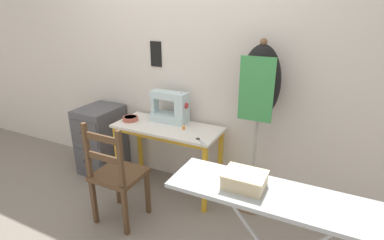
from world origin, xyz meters
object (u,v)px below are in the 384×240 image
(dress_form, at_px, (260,91))
(scissors, at_px, (199,140))
(fabric_bowl, at_px, (130,118))
(wooden_chair, at_px, (117,176))
(sewing_machine, at_px, (171,108))
(filing_cabinet, at_px, (101,140))
(thread_spool_near_machine, at_px, (184,128))
(storage_box, at_px, (244,180))
(ironing_board, at_px, (281,204))

(dress_form, bearing_deg, scissors, -147.54)
(fabric_bowl, distance_m, wooden_chair, 0.71)
(scissors, distance_m, wooden_chair, 0.77)
(sewing_machine, xyz_separation_m, wooden_chair, (-0.11, -0.75, -0.40))
(scissors, height_order, filing_cabinet, filing_cabinet)
(scissors, height_order, thread_spool_near_machine, thread_spool_near_machine)
(filing_cabinet, bearing_deg, fabric_bowl, -4.92)
(scissors, xyz_separation_m, storage_box, (0.63, -0.78, 0.21))
(storage_box, bearing_deg, scissors, 128.95)
(thread_spool_near_machine, bearing_deg, fabric_bowl, -177.39)
(filing_cabinet, distance_m, ironing_board, 2.40)
(scissors, xyz_separation_m, dress_form, (0.43, 0.27, 0.43))
(ironing_board, bearing_deg, dress_form, 111.35)
(fabric_bowl, bearing_deg, thread_spool_near_machine, 2.61)
(scissors, bearing_deg, ironing_board, -42.96)
(fabric_bowl, relative_size, ironing_board, 0.13)
(sewing_machine, relative_size, scissors, 2.96)
(wooden_chair, bearing_deg, ironing_board, -13.01)
(scissors, distance_m, ironing_board, 1.15)
(fabric_bowl, distance_m, dress_form, 1.34)
(scissors, height_order, ironing_board, ironing_board)
(filing_cabinet, xyz_separation_m, dress_form, (1.75, 0.09, 0.75))
(dress_form, bearing_deg, fabric_bowl, -173.93)
(thread_spool_near_machine, distance_m, filing_cabinet, 1.13)
(sewing_machine, distance_m, scissors, 0.56)
(wooden_chair, distance_m, ironing_board, 1.49)
(wooden_chair, relative_size, dress_form, 0.60)
(storage_box, bearing_deg, ironing_board, 1.10)
(scissors, distance_m, storage_box, 1.03)
(sewing_machine, height_order, dress_form, dress_form)
(thread_spool_near_machine, distance_m, dress_form, 0.79)
(sewing_machine, distance_m, dress_form, 0.92)
(filing_cabinet, bearing_deg, dress_form, 3.10)
(thread_spool_near_machine, height_order, storage_box, storage_box)
(fabric_bowl, bearing_deg, filing_cabinet, 175.08)
(fabric_bowl, xyz_separation_m, filing_cabinet, (-0.47, 0.04, -0.35))
(dress_form, height_order, ironing_board, dress_form)
(fabric_bowl, height_order, ironing_board, ironing_board)
(filing_cabinet, relative_size, dress_form, 0.48)
(scissors, bearing_deg, wooden_chair, -140.93)
(wooden_chair, bearing_deg, storage_box, -15.31)
(sewing_machine, relative_size, storage_box, 1.73)
(fabric_bowl, distance_m, ironing_board, 1.92)
(dress_form, xyz_separation_m, ironing_board, (0.41, -1.05, -0.30))
(scissors, xyz_separation_m, thread_spool_near_machine, (-0.24, 0.16, 0.02))
(wooden_chair, distance_m, filing_cabinet, 0.99)
(sewing_machine, distance_m, thread_spool_near_machine, 0.27)
(sewing_machine, xyz_separation_m, fabric_bowl, (-0.40, -0.16, -0.12))
(sewing_machine, bearing_deg, wooden_chair, -98.54)
(dress_form, xyz_separation_m, storage_box, (0.21, -1.06, -0.21))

